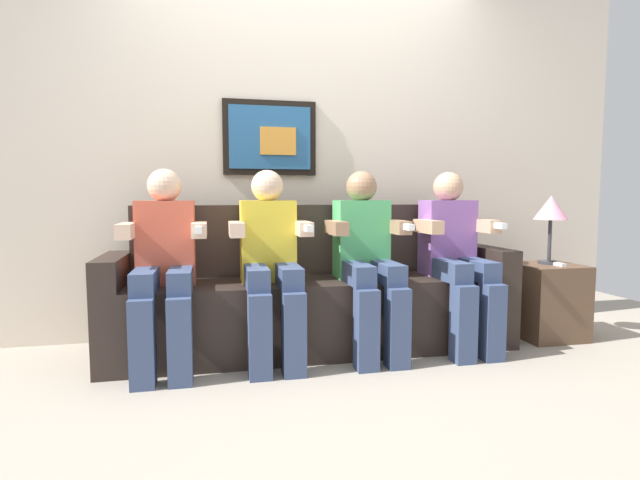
# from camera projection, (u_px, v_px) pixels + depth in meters

# --- Properties ---
(ground_plane) EXTENTS (6.34, 6.34, 0.00)m
(ground_plane) POSITION_uv_depth(u_px,v_px,m) (326.00, 365.00, 2.76)
(ground_plane) COLOR #9E9384
(back_wall_assembly) EXTENTS (4.88, 0.10, 2.60)m
(back_wall_assembly) POSITION_uv_depth(u_px,v_px,m) (300.00, 146.00, 3.39)
(back_wall_assembly) COLOR beige
(back_wall_assembly) RESTS_ON ground_plane
(couch) EXTENTS (2.48, 0.58, 0.90)m
(couch) POSITION_uv_depth(u_px,v_px,m) (314.00, 299.00, 3.05)
(couch) COLOR #2D231E
(couch) RESTS_ON ground_plane
(person_leftmost) EXTENTS (0.46, 0.56, 1.11)m
(person_leftmost) POSITION_uv_depth(u_px,v_px,m) (165.00, 260.00, 2.68)
(person_leftmost) COLOR #D8593F
(person_leftmost) RESTS_ON ground_plane
(person_left_center) EXTENTS (0.46, 0.56, 1.11)m
(person_left_center) POSITION_uv_depth(u_px,v_px,m) (270.00, 257.00, 2.80)
(person_left_center) COLOR yellow
(person_left_center) RESTS_ON ground_plane
(person_right_center) EXTENTS (0.46, 0.56, 1.11)m
(person_right_center) POSITION_uv_depth(u_px,v_px,m) (367.00, 255.00, 2.93)
(person_right_center) COLOR #4CB266
(person_right_center) RESTS_ON ground_plane
(person_rightmost) EXTENTS (0.46, 0.56, 1.11)m
(person_rightmost) POSITION_uv_depth(u_px,v_px,m) (456.00, 252.00, 3.05)
(person_rightmost) COLOR #8C59A5
(person_rightmost) RESTS_ON ground_plane
(side_table_right) EXTENTS (0.40, 0.40, 0.50)m
(side_table_right) POSITION_uv_depth(u_px,v_px,m) (547.00, 301.00, 3.30)
(side_table_right) COLOR brown
(side_table_right) RESTS_ON ground_plane
(table_lamp) EXTENTS (0.22, 0.22, 0.46)m
(table_lamp) POSITION_uv_depth(u_px,v_px,m) (551.00, 211.00, 3.26)
(table_lamp) COLOR #333338
(table_lamp) RESTS_ON side_table_right
(spare_remote_on_table) EXTENTS (0.04, 0.13, 0.02)m
(spare_remote_on_table) POSITION_uv_depth(u_px,v_px,m) (557.00, 264.00, 3.21)
(spare_remote_on_table) COLOR white
(spare_remote_on_table) RESTS_ON side_table_right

